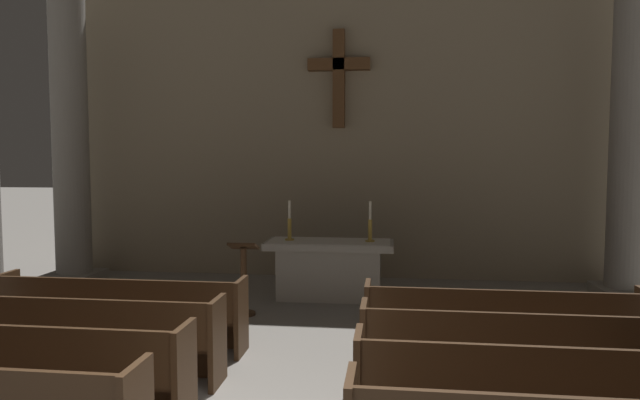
% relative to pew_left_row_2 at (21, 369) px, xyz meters
% --- Properties ---
extents(pew_left_row_2, '(3.20, 0.50, 0.95)m').
position_rel_pew_left_row_2_xyz_m(pew_left_row_2, '(0.00, 0.00, 0.00)').
color(pew_left_row_2, '#422B19').
rests_on(pew_left_row_2, ground).
extents(pew_left_row_3, '(3.20, 0.50, 0.95)m').
position_rel_pew_left_row_2_xyz_m(pew_left_row_3, '(0.00, 0.97, 0.00)').
color(pew_left_row_3, '#422B19').
rests_on(pew_left_row_3, ground).
extents(pew_left_row_4, '(3.20, 0.50, 0.95)m').
position_rel_pew_left_row_2_xyz_m(pew_left_row_4, '(0.00, 1.94, 0.00)').
color(pew_left_row_4, '#422B19').
rests_on(pew_left_row_4, ground).
extents(pew_right_row_2, '(3.20, 0.50, 0.95)m').
position_rel_pew_left_row_2_xyz_m(pew_right_row_2, '(4.70, 0.00, 0.00)').
color(pew_right_row_2, '#422B19').
rests_on(pew_right_row_2, ground).
extents(pew_right_row_3, '(3.20, 0.50, 0.95)m').
position_rel_pew_left_row_2_xyz_m(pew_right_row_3, '(4.70, 0.97, 0.00)').
color(pew_right_row_3, '#422B19').
rests_on(pew_right_row_3, ground).
extents(pew_right_row_4, '(3.20, 0.50, 0.95)m').
position_rel_pew_left_row_2_xyz_m(pew_right_row_4, '(4.70, 1.94, 0.00)').
color(pew_right_row_4, '#422B19').
rests_on(pew_right_row_4, ground).
extents(column_left_third, '(1.01, 1.01, 6.65)m').
position_rel_pew_left_row_2_xyz_m(column_left_third, '(-2.76, 5.56, 2.76)').
color(column_left_third, gray).
rests_on(column_left_third, ground).
extents(column_right_third, '(1.01, 1.01, 6.65)m').
position_rel_pew_left_row_2_xyz_m(column_right_third, '(7.46, 5.56, 2.76)').
color(column_right_third, gray).
rests_on(column_right_third, ground).
extents(altar, '(2.20, 0.90, 1.01)m').
position_rel_pew_left_row_2_xyz_m(altar, '(2.35, 4.90, 0.06)').
color(altar, '#A8A399').
rests_on(altar, ground).
extents(candlestick_left, '(0.16, 0.16, 0.69)m').
position_rel_pew_left_row_2_xyz_m(candlestick_left, '(1.65, 4.90, 0.75)').
color(candlestick_left, '#B79338').
rests_on(candlestick_left, altar).
extents(candlestick_right, '(0.16, 0.16, 0.69)m').
position_rel_pew_left_row_2_xyz_m(candlestick_right, '(3.05, 4.90, 0.75)').
color(candlestick_right, '#B79338').
rests_on(candlestick_right, altar).
extents(apse_with_cross, '(11.30, 0.48, 7.28)m').
position_rel_pew_left_row_2_xyz_m(apse_with_cross, '(2.35, 6.86, 3.17)').
color(apse_with_cross, gray).
rests_on(apse_with_cross, ground).
extents(lectern, '(0.44, 0.36, 1.15)m').
position_rel_pew_left_row_2_xyz_m(lectern, '(1.14, 3.70, 0.07)').
color(lectern, '#422B19').
rests_on(lectern, ground).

